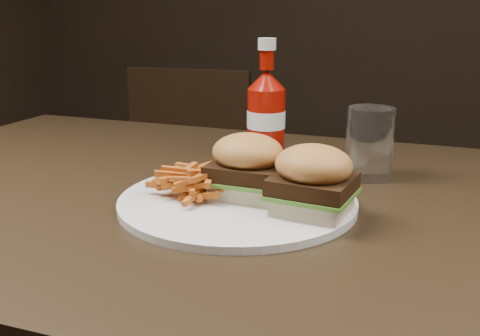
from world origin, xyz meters
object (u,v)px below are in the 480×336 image
(chair_far, at_px, (210,189))
(tumbler, at_px, (369,143))
(dining_table, at_px, (199,200))
(plate, at_px, (237,202))
(ketchup_bottle, at_px, (266,126))

(chair_far, xyz_separation_m, tumbler, (0.60, -0.75, 0.38))
(dining_table, xyz_separation_m, plate, (0.08, -0.05, 0.03))
(chair_far, distance_m, plate, 1.09)
(dining_table, xyz_separation_m, chair_far, (-0.37, 0.89, -0.30))
(dining_table, height_order, ketchup_bottle, ketchup_bottle)
(dining_table, bearing_deg, chair_far, 112.43)
(plate, bearing_deg, dining_table, 148.22)
(chair_far, bearing_deg, dining_table, 108.08)
(dining_table, distance_m, chair_far, 1.01)
(plate, bearing_deg, tumbler, 52.34)
(dining_table, bearing_deg, tumbler, 31.64)
(ketchup_bottle, xyz_separation_m, tumbler, (0.18, -0.04, -0.01))
(dining_table, height_order, tumbler, tumbler)
(ketchup_bottle, relative_size, tumbler, 1.15)
(dining_table, xyz_separation_m, ketchup_bottle, (0.05, 0.19, 0.08))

